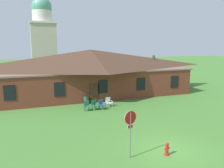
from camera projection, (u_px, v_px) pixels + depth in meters
name	position (u px, v px, depth m)	size (l,w,h in m)	color
ground_plane	(170.00, 151.00, 13.72)	(200.00, 200.00, 0.00)	#477F33
brick_building	(91.00, 71.00, 29.80)	(24.96, 10.40, 5.80)	brown
dome_tower	(43.00, 40.00, 45.34)	(5.18, 5.18, 16.61)	#BCB29E
stop_sign	(130.00, 125.00, 12.55)	(0.79, 0.20, 2.79)	slate
lawn_chair_by_porch	(87.00, 105.00, 22.21)	(0.70, 0.73, 0.96)	#28704C
lawn_chair_near_door	(95.00, 105.00, 22.41)	(0.76, 0.81, 0.96)	#28704C
lawn_chair_left_end	(102.00, 104.00, 22.61)	(0.76, 0.81, 0.96)	#2D5693
lawn_chair_middle	(109.00, 102.00, 23.63)	(0.69, 0.73, 0.96)	white
bare_tree_beside_building	(153.00, 71.00, 32.73)	(1.41, 1.64, 4.93)	brown
fire_hydrant	(167.00, 149.00, 13.13)	(0.36, 0.28, 0.79)	red
trash_bin	(86.00, 100.00, 24.62)	(0.56, 0.56, 0.98)	#335638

